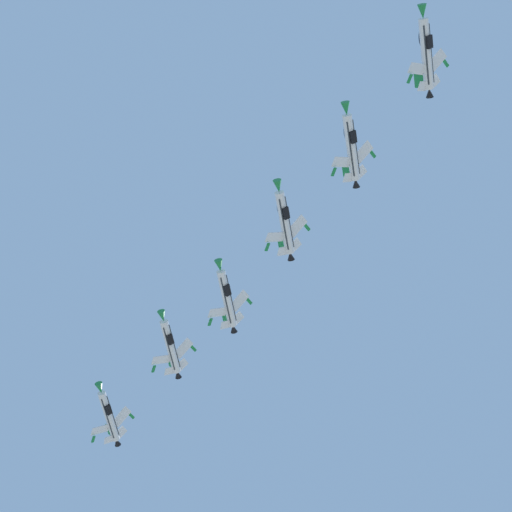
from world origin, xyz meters
TOP-DOWN VIEW (x-y plane):
  - fighter_jet_lead at (23.74, 30.26)m, footprint 8.42×15.94m
  - fighter_jet_left_wing at (11.23, 45.84)m, footprint 8.70×15.94m
  - fighter_jet_right_wing at (-0.68, 58.81)m, footprint 8.62×15.94m
  - fighter_jet_left_outer at (-11.83, 75.07)m, footprint 8.58×15.94m
  - fighter_jet_right_outer at (-23.70, 87.20)m, footprint 8.84×15.94m
  - fighter_jet_trail_slot at (-37.33, 102.51)m, footprint 8.30×15.94m

SIDE VIEW (x-z plane):
  - fighter_jet_right_wing at x=-0.68m, z-range 133.71..140.01m
  - fighter_jet_left_outer at x=-11.83m, z-range 135.30..141.65m
  - fighter_jet_trail_slot at x=-37.33m, z-range 135.55..142.26m
  - fighter_jet_left_wing at x=11.23m, z-range 136.39..142.59m
  - fighter_jet_right_outer at x=-23.70m, z-range 137.99..143.99m
  - fighter_jet_lead at x=23.74m, z-range 138.27..144.83m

